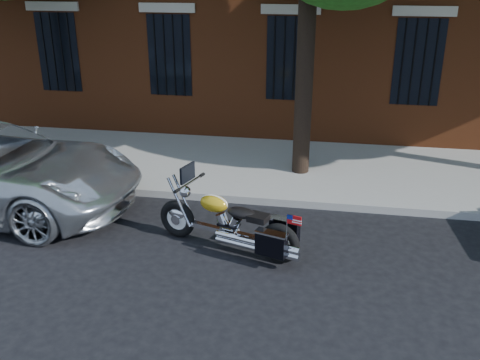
# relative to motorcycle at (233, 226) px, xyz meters

# --- Properties ---
(ground) EXTENTS (120.00, 120.00, 0.00)m
(ground) POSITION_rel_motorcycle_xyz_m (0.34, 0.53, -0.45)
(ground) COLOR black
(ground) RESTS_ON ground
(curb) EXTENTS (40.00, 0.16, 0.15)m
(curb) POSITION_rel_motorcycle_xyz_m (0.34, 1.91, -0.38)
(curb) COLOR gray
(curb) RESTS_ON ground
(sidewalk) EXTENTS (40.00, 3.60, 0.15)m
(sidewalk) POSITION_rel_motorcycle_xyz_m (0.34, 3.79, -0.38)
(sidewalk) COLOR gray
(sidewalk) RESTS_ON ground
(motorcycle) EXTENTS (2.46, 1.27, 1.34)m
(motorcycle) POSITION_rel_motorcycle_xyz_m (0.00, 0.00, 0.00)
(motorcycle) COLOR black
(motorcycle) RESTS_ON ground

